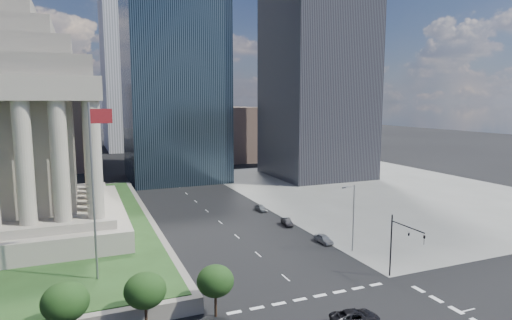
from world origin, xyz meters
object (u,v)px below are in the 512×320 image
parked_sedan_mid (287,222)px  parked_sedan_far (261,208)px  pickup_truck (355,317)px  street_lamp_north (352,214)px  traffic_signal_ne (401,240)px  flagpole (94,182)px  parked_sedan_near (324,239)px

parked_sedan_mid → parked_sedan_far: 11.08m
pickup_truck → parked_sedan_mid: bearing=-7.6°
street_lamp_north → pickup_truck: size_ratio=1.99×
traffic_signal_ne → parked_sedan_mid: size_ratio=2.14×
street_lamp_north → parked_sedan_far: 27.32m
flagpole → parked_sedan_mid: bearing=27.2°
street_lamp_north → parked_sedan_far: street_lamp_north is taller
flagpole → street_lamp_north: bearing=1.6°
flagpole → parked_sedan_far: size_ratio=5.29×
flagpole → parked_sedan_near: flagpole is taller
street_lamp_north → parked_sedan_mid: (-2.89, 15.58, -5.05)m
pickup_truck → flagpole: bearing=61.8°
street_lamp_north → pickup_truck: 21.94m
parked_sedan_near → parked_sedan_far: bearing=92.7°
parked_sedan_far → pickup_truck: bearing=-102.8°
street_lamp_north → pickup_truck: (-11.93, -17.73, -4.96)m
pickup_truck → parked_sedan_near: pickup_truck is taller
pickup_truck → parked_sedan_mid: 34.51m
traffic_signal_ne → parked_sedan_near: bearing=93.6°
street_lamp_north → parked_sedan_far: bearing=96.9°
flagpole → pickup_truck: flagpole is taller
pickup_truck → parked_sedan_far: 45.23m
flagpole → parked_sedan_mid: (32.26, 16.58, -12.50)m
traffic_signal_ne → parked_sedan_mid: (-2.07, 26.89, -4.64)m
traffic_signal_ne → pickup_truck: size_ratio=1.59×
street_lamp_north → parked_sedan_mid: 16.63m
street_lamp_north → pickup_truck: bearing=-123.9°
parked_sedan_far → street_lamp_north: bearing=-84.8°
parked_sedan_far → flagpole: bearing=-140.8°
traffic_signal_ne → parked_sedan_far: 38.32m
flagpole → parked_sedan_mid: flagpole is taller
flagpole → traffic_signal_ne: (34.33, -10.30, -7.86)m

